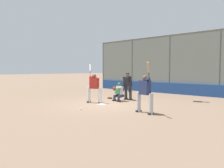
% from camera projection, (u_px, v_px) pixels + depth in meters
% --- Properties ---
extents(ground_plane, '(160.00, 160.00, 0.00)m').
position_uv_depth(ground_plane, '(102.00, 104.00, 11.93)').
color(ground_plane, '#7A604C').
extents(home_plate_marker, '(0.43, 0.43, 0.01)m').
position_uv_depth(home_plate_marker, '(102.00, 104.00, 11.93)').
color(home_plate_marker, white).
rests_on(home_plate_marker, ground_plane).
extents(backstop_fence, '(14.98, 0.08, 4.64)m').
position_uv_depth(backstop_fence, '(169.00, 63.00, 17.25)').
color(backstop_fence, '#515651').
rests_on(backstop_fence, ground_plane).
extents(padding_wall, '(14.60, 0.18, 0.85)m').
position_uv_depth(padding_wall, '(168.00, 88.00, 17.31)').
color(padding_wall, navy).
rests_on(padding_wall, ground_plane).
extents(bleachers_beyond, '(10.43, 2.50, 1.48)m').
position_uv_depth(bleachers_beyond, '(179.00, 85.00, 19.47)').
color(bleachers_beyond, slate).
rests_on(bleachers_beyond, ground_plane).
extents(batter_at_plate, '(1.13, 0.55, 2.22)m').
position_uv_depth(batter_at_plate, '(94.00, 87.00, 12.30)').
color(batter_at_plate, silver).
rests_on(batter_at_plate, ground_plane).
extents(catcher_behind_plate, '(0.61, 0.74, 1.12)m').
position_uv_depth(catcher_behind_plate, '(118.00, 91.00, 13.07)').
color(catcher_behind_plate, '#2D334C').
rests_on(catcher_behind_plate, ground_plane).
extents(umpire_home, '(0.69, 0.46, 1.69)m').
position_uv_depth(umpire_home, '(128.00, 85.00, 13.58)').
color(umpire_home, '#333333').
rests_on(umpire_home, ground_plane).
extents(batter_on_deck, '(0.96, 0.75, 2.20)m').
position_uv_depth(batter_on_deck, '(145.00, 93.00, 9.39)').
color(batter_on_deck, '#B7B7BC').
rests_on(batter_on_deck, ground_plane).
extents(spare_bat_near_backstop, '(0.86, 0.27, 0.07)m').
position_uv_depth(spare_bat_near_backstop, '(199.00, 102.00, 12.66)').
color(spare_bat_near_backstop, black).
rests_on(spare_bat_near_backstop, ground_plane).
extents(fielding_glove_on_dirt, '(0.33, 0.25, 0.12)m').
position_uv_depth(fielding_glove_on_dirt, '(110.00, 98.00, 14.18)').
color(fielding_glove_on_dirt, '#56331E').
rests_on(fielding_glove_on_dirt, ground_plane).
extents(baseball_loose, '(0.07, 0.07, 0.07)m').
position_uv_depth(baseball_loose, '(81.00, 109.00, 10.24)').
color(baseball_loose, white).
rests_on(baseball_loose, ground_plane).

